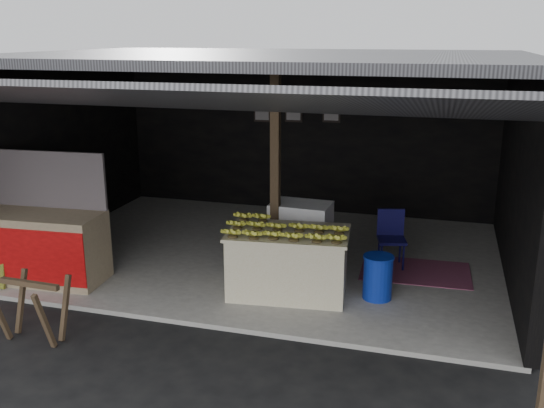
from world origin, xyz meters
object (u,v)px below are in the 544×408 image
(water_barrel, at_px, (378,278))
(neighbor_stall, at_px, (42,243))
(banana_table, at_px, (288,262))
(sawhorse, at_px, (32,304))
(white_crate, at_px, (301,234))
(plastic_chair, at_px, (391,233))

(water_barrel, bearing_deg, neighbor_stall, -171.83)
(banana_table, xyz_separation_m, sawhorse, (-2.40, -1.89, -0.03))
(banana_table, relative_size, white_crate, 1.74)
(plastic_chair, bearing_deg, water_barrel, -105.50)
(sawhorse, xyz_separation_m, plastic_chair, (3.56, 3.26, 0.09))
(white_crate, height_order, water_barrel, white_crate)
(neighbor_stall, distance_m, plastic_chair, 4.82)
(water_barrel, relative_size, plastic_chair, 0.66)
(banana_table, height_order, neighbor_stall, neighbor_stall)
(white_crate, height_order, neighbor_stall, neighbor_stall)
(sawhorse, height_order, water_barrel, sawhorse)
(sawhorse, bearing_deg, banana_table, 40.22)
(banana_table, distance_m, sawhorse, 3.06)
(white_crate, bearing_deg, neighbor_stall, -152.23)
(banana_table, distance_m, neighbor_stall, 3.33)
(white_crate, relative_size, sawhorse, 1.25)
(water_barrel, bearing_deg, plastic_chair, 88.04)
(neighbor_stall, bearing_deg, banana_table, 4.05)
(plastic_chair, bearing_deg, white_crate, -177.56)
(sawhorse, relative_size, water_barrel, 1.37)
(white_crate, xyz_separation_m, plastic_chair, (1.24, 0.36, 0.02))
(banana_table, relative_size, neighbor_stall, 0.94)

